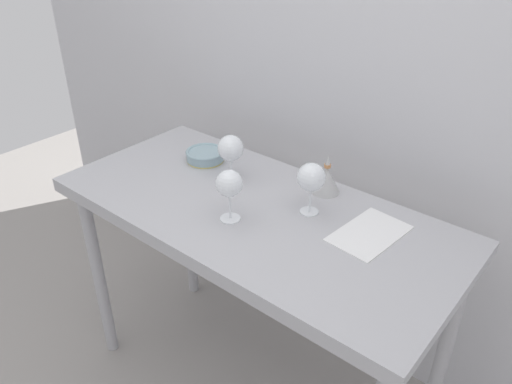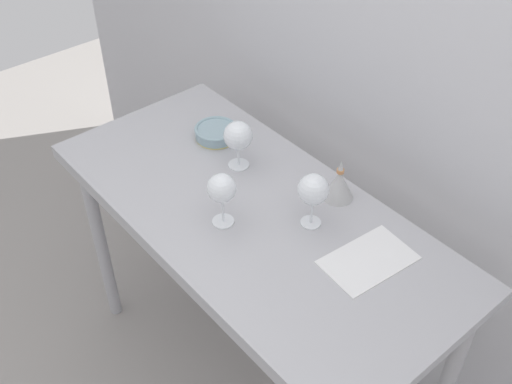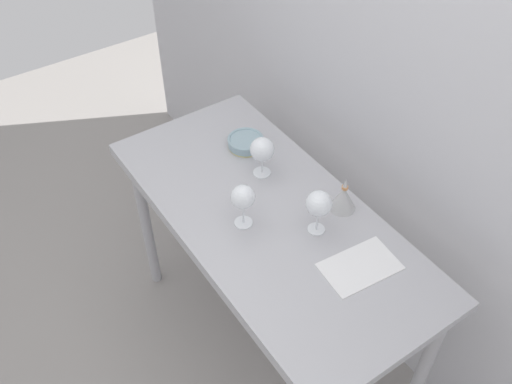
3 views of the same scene
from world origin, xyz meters
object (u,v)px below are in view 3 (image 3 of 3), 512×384
decanter_funnel (343,198)px  tasting_sheet_upper (360,266)px  wine_glass_far_left (262,150)px  wine_glass_far_right (319,205)px  wine_glass_near_center (243,198)px  tasting_bowl (246,142)px

decanter_funnel → tasting_sheet_upper: bearing=-28.0°
wine_glass_far_left → tasting_sheet_upper: 0.58m
decanter_funnel → wine_glass_far_right: bearing=-77.8°
wine_glass_near_center → wine_glass_far_left: 0.28m
wine_glass_far_left → decanter_funnel: 0.36m
wine_glass_far_left → wine_glass_far_right: wine_glass_far_right is taller
wine_glass_far_right → tasting_sheet_upper: bearing=4.6°
wine_glass_far_right → wine_glass_far_left: bearing=178.2°
tasting_bowl → wine_glass_far_left: bearing=-12.5°
wine_glass_far_right → decanter_funnel: size_ratio=1.25×
wine_glass_near_center → tasting_bowl: (-0.36, 0.25, -0.10)m
tasting_sheet_upper → decanter_funnel: decanter_funnel is taller
wine_glass_far_left → tasting_bowl: wine_glass_far_left is taller
wine_glass_near_center → wine_glass_far_left: wine_glass_near_center is taller
tasting_sheet_upper → decanter_funnel: bearing=157.4°
wine_glass_far_right → tasting_bowl: (-0.53, 0.05, -0.10)m
wine_glass_far_right → tasting_sheet_upper: (0.21, 0.02, -0.13)m
wine_glass_far_right → decanter_funnel: bearing=102.2°
wine_glass_far_left → tasting_sheet_upper: (0.57, 0.01, -0.12)m
wine_glass_near_center → tasting_sheet_upper: wine_glass_near_center is taller
wine_glass_near_center → tasting_bowl: bearing=145.3°
wine_glass_near_center → tasting_sheet_upper: size_ratio=0.68×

